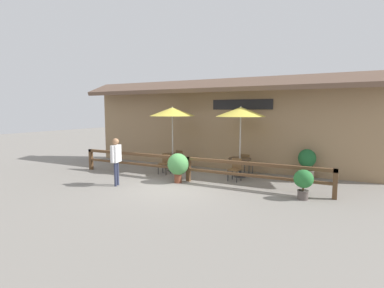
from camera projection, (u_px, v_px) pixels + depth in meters
name	position (u px, v px, depth m)	size (l,w,h in m)	color
ground_plane	(175.00, 187.00, 10.68)	(60.00, 60.00, 0.00)	gray
building_facade	(219.00, 123.00, 14.06)	(14.28, 1.49, 4.23)	#997A56
patio_railing	(188.00, 164.00, 11.53)	(10.40, 0.14, 0.95)	brown
patio_umbrella_near	(172.00, 112.00, 13.34)	(2.04, 2.04, 2.91)	#B7B2A8
dining_table_near	(173.00, 157.00, 13.57)	(0.93, 0.93, 0.78)	#4C3826
chair_near_streetside	(165.00, 162.00, 12.96)	(0.44, 0.44, 0.87)	brown
chair_near_wallside	(181.00, 158.00, 14.17)	(0.49, 0.49, 0.87)	brown
patio_umbrella_middle	(241.00, 112.00, 12.10)	(2.04, 2.04, 2.91)	#B7B2A8
dining_table_middle	(240.00, 162.00, 12.33)	(0.93, 0.93, 0.78)	#4C3826
chair_middle_streetside	(235.00, 168.00, 11.67)	(0.47, 0.47, 0.87)	brown
chair_middle_wallside	(246.00, 162.00, 12.96)	(0.47, 0.47, 0.87)	brown
potted_plant_small_flowering	(178.00, 165.00, 11.31)	(0.82, 0.74, 1.13)	brown
potted_plant_entrance_palm	(303.00, 181.00, 9.18)	(0.59, 0.53, 0.93)	#564C47
potted_plant_corner_fern	(307.00, 163.00, 11.91)	(0.69, 0.62, 1.22)	#B7AD99
pedestrian	(116.00, 155.00, 10.82)	(0.33, 0.59, 1.74)	#2D334C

